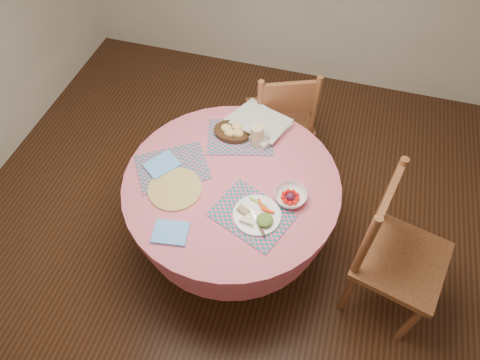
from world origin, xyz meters
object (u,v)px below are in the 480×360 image
at_px(chair_back, 281,118).
at_px(wicker_trivet, 175,189).
at_px(chair_right, 393,251).
at_px(bread_bowl, 233,131).
at_px(fruit_bowl, 290,197).
at_px(latte_mug, 257,135).
at_px(dinner_plate, 258,215).
at_px(dining_table, 232,201).

xyz_separation_m(chair_back, wicker_trivet, (-0.41, -0.96, 0.25)).
height_order(chair_right, chair_back, chair_right).
xyz_separation_m(bread_bowl, fruit_bowl, (0.44, -0.38, -0.01)).
bearing_deg(latte_mug, dinner_plate, -74.83).
bearing_deg(dinner_plate, dining_table, 136.70).
relative_size(dinner_plate, bread_bowl, 1.12).
bearing_deg(bread_bowl, dining_table, -74.39).
bearing_deg(dining_table, wicker_trivet, -153.55).
distance_m(chair_right, dinner_plate, 0.80).
relative_size(dinner_plate, fruit_bowl, 1.10).
height_order(chair_right, dinner_plate, chair_right).
bearing_deg(dinner_plate, latte_mug, 105.17).
relative_size(chair_back, bread_bowl, 4.22).
relative_size(chair_back, wicker_trivet, 3.23).
relative_size(wicker_trivet, latte_mug, 2.22).
xyz_separation_m(bread_bowl, latte_mug, (0.16, -0.03, 0.04)).
bearing_deg(chair_right, latte_mug, 80.06).
bearing_deg(bread_bowl, wicker_trivet, -111.23).
bearing_deg(wicker_trivet, dining_table, 26.45).
relative_size(chair_back, fruit_bowl, 4.18).
distance_m(chair_back, latte_mug, 0.60).
height_order(chair_back, bread_bowl, chair_back).
bearing_deg(bread_bowl, fruit_bowl, -40.53).
height_order(latte_mug, fruit_bowl, latte_mug).
relative_size(dinner_plate, latte_mug, 1.90).
bearing_deg(latte_mug, dining_table, -101.63).
height_order(bread_bowl, latte_mug, latte_mug).
xyz_separation_m(chair_back, fruit_bowl, (0.22, -0.85, 0.27)).
height_order(wicker_trivet, dinner_plate, dinner_plate).
bearing_deg(dinner_plate, bread_bowl, 119.23).
distance_m(chair_right, chair_back, 1.23).
height_order(chair_right, latte_mug, chair_right).
relative_size(chair_right, dinner_plate, 4.09).
bearing_deg(wicker_trivet, dinner_plate, -5.90).
relative_size(chair_right, chair_back, 1.08).
distance_m(dining_table, dinner_plate, 0.36).
distance_m(bread_bowl, fruit_bowl, 0.58).
height_order(wicker_trivet, latte_mug, latte_mug).
distance_m(dining_table, bread_bowl, 0.43).
height_order(wicker_trivet, bread_bowl, bread_bowl).
height_order(dinner_plate, latte_mug, latte_mug).
bearing_deg(chair_back, chair_right, 110.67).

